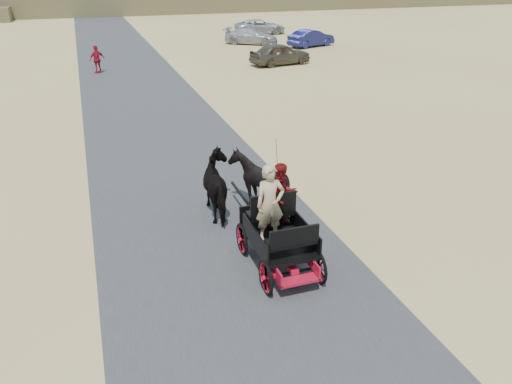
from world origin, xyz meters
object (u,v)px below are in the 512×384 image
object	(u,v)px
horse_left	(221,186)
car_a	(280,54)
car_d	(260,27)
horse_right	(258,181)
carriage	(278,253)
car_c	(251,36)
car_b	(311,38)
pedestrian	(97,59)

from	to	relation	value
horse_left	car_a	xyz separation A→B (m)	(9.69, 20.27, -0.12)
car_d	car_a	bearing A→B (deg)	170.82
horse_right	horse_left	bearing A→B (deg)	0.00
carriage	car_c	bearing A→B (deg)	72.71
carriage	horse_right	bearing A→B (deg)	79.61
car_b	car_a	bearing A→B (deg)	120.95
car_a	car_b	world-z (taller)	car_a
carriage	car_d	bearing A→B (deg)	71.34
car_b	car_d	distance (m)	9.02
car_d	car_c	bearing A→B (deg)	159.41
horse_right	car_a	xyz separation A→B (m)	(8.59, 20.27, -0.13)
pedestrian	car_b	xyz separation A→B (m)	(17.31, 5.56, -0.17)
horse_right	car_c	xyz separation A→B (m)	(9.66, 29.82, -0.19)
car_c	car_a	bearing A→B (deg)	-152.99
horse_left	car_d	size ratio (longest dim) A/B	0.41
horse_right	pedestrian	distance (m)	21.61
horse_left	pedestrian	world-z (taller)	pedestrian
horse_left	pedestrian	xyz separation A→B (m)	(-2.28, 21.34, 0.02)
carriage	car_a	xyz separation A→B (m)	(9.14, 23.27, 0.36)
horse_right	car_c	world-z (taller)	horse_right
carriage	horse_left	world-z (taller)	horse_left
carriage	horse_left	size ratio (longest dim) A/B	1.20
car_a	pedestrian	bearing A→B (deg)	74.57
carriage	car_a	size ratio (longest dim) A/B	0.56
horse_left	pedestrian	distance (m)	21.46
car_b	car_c	size ratio (longest dim) A/B	0.92
horse_left	carriage	bearing A→B (deg)	100.39
car_b	car_d	size ratio (longest dim) A/B	0.85
horse_left	car_c	bearing A→B (deg)	-109.85
car_c	car_d	size ratio (longest dim) A/B	0.92
carriage	pedestrian	world-z (taller)	pedestrian
pedestrian	car_c	distance (m)	15.56
carriage	horse_left	xyz separation A→B (m)	(-0.55, 3.00, 0.49)
horse_left	car_c	distance (m)	31.70
pedestrian	car_a	xyz separation A→B (m)	(11.97, -1.07, -0.14)
horse_right	car_c	bearing A→B (deg)	-107.96
pedestrian	car_c	bearing A→B (deg)	-172.13
car_d	horse_right	bearing A→B (deg)	165.83
pedestrian	car_c	size ratio (longest dim) A/B	0.38
carriage	horse_left	distance (m)	3.09
car_b	car_d	bearing A→B (deg)	-11.44
horse_right	car_a	world-z (taller)	horse_right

